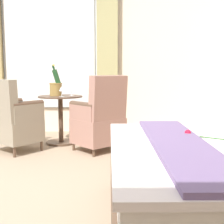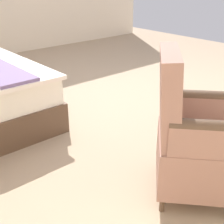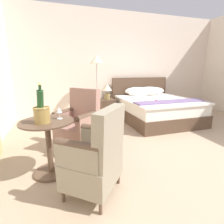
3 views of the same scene
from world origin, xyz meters
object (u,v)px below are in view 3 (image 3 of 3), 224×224
(nightstand, at_px, (107,108))
(armchair_by_window, at_px, (79,126))
(floor_lamp_brass, at_px, (97,65))
(side_table_round, at_px, (49,144))
(armchair_facing_bed, at_px, (96,157))
(bed, at_px, (155,107))
(champagne_bucket, at_px, (42,112))
(wine_glass_near_edge, at_px, (44,111))
(wine_glass_near_bucket, at_px, (59,111))
(bedside_lamp, at_px, (107,90))

(nightstand, height_order, armchair_by_window, armchair_by_window)
(nightstand, height_order, floor_lamp_brass, floor_lamp_brass)
(floor_lamp_brass, height_order, side_table_round, floor_lamp_brass)
(armchair_facing_bed, bearing_deg, nightstand, 71.70)
(bed, relative_size, nightstand, 3.98)
(champagne_bucket, relative_size, wine_glass_near_edge, 3.63)
(wine_glass_near_bucket, height_order, armchair_by_window, armchair_by_window)
(floor_lamp_brass, height_order, armchair_facing_bed, floor_lamp_brass)
(champagne_bucket, xyz_separation_m, wine_glass_near_bucket, (0.20, 0.11, -0.03))
(wine_glass_near_bucket, relative_size, wine_glass_near_edge, 1.17)
(wine_glass_near_edge, bearing_deg, armchair_facing_bed, -54.72)
(bed, distance_m, bedside_lamp, 1.41)
(bedside_lamp, bearing_deg, nightstand, 0.00)
(bedside_lamp, bearing_deg, armchair_by_window, -118.94)
(nightstand, distance_m, champagne_bucket, 3.06)
(floor_lamp_brass, relative_size, armchair_by_window, 1.65)
(nightstand, xyz_separation_m, champagne_bucket, (-1.55, -2.57, 0.60))
(nightstand, height_order, bedside_lamp, bedside_lamp)
(bed, bearing_deg, champagne_bucket, -144.87)
(side_table_round, xyz_separation_m, wine_glass_near_edge, (-0.03, 0.17, 0.40))
(bed, height_order, armchair_facing_bed, bed)
(bed, height_order, side_table_round, bed)
(wine_glass_near_edge, distance_m, armchair_by_window, 0.77)
(armchair_by_window, bearing_deg, side_table_round, -126.97)
(wine_glass_near_edge, bearing_deg, bedside_lamp, 56.70)
(bedside_lamp, relative_size, side_table_round, 0.59)
(bedside_lamp, height_order, wine_glass_near_edge, bedside_lamp)
(armchair_facing_bed, bearing_deg, side_table_round, 131.08)
(side_table_round, xyz_separation_m, champagne_bucket, (-0.04, -0.07, 0.44))
(armchair_by_window, bearing_deg, bedside_lamp, 61.06)
(nightstand, distance_m, wine_glass_near_edge, 2.85)
(armchair_by_window, bearing_deg, nightstand, 61.06)
(bedside_lamp, distance_m, floor_lamp_brass, 0.74)
(side_table_round, height_order, champagne_bucket, champagne_bucket)
(bedside_lamp, height_order, floor_lamp_brass, floor_lamp_brass)
(champagne_bucket, bearing_deg, side_table_round, 57.64)
(wine_glass_near_bucket, bearing_deg, armchair_facing_bed, -61.19)
(armchair_by_window, bearing_deg, floor_lamp_brass, 67.76)
(wine_glass_near_edge, bearing_deg, nightstand, 56.70)
(floor_lamp_brass, distance_m, armchair_facing_bed, 3.21)
(wine_glass_near_bucket, xyz_separation_m, wine_glass_near_edge, (-0.18, 0.12, -0.01))
(nightstand, bearing_deg, bedside_lamp, -180.00)
(nightstand, relative_size, wine_glass_near_bucket, 3.41)
(floor_lamp_brass, height_order, wine_glass_near_bucket, floor_lamp_brass)
(nightstand, distance_m, side_table_round, 2.93)
(wine_glass_near_bucket, bearing_deg, side_table_round, -163.47)
(wine_glass_near_edge, bearing_deg, wine_glass_near_bucket, -33.83)
(champagne_bucket, bearing_deg, wine_glass_near_bucket, 29.84)
(champagne_bucket, relative_size, armchair_facing_bed, 0.48)
(side_table_round, bearing_deg, wine_glass_near_edge, 99.08)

